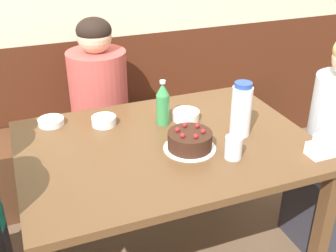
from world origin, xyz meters
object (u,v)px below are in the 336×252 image
(birthday_cake, at_px, (190,141))
(person_pale_blue_shirt, at_px, (101,119))
(bowl_rice_small, at_px, (186,115))
(napkin_holder, at_px, (321,147))
(bowl_side_dish, at_px, (51,122))
(glass_water_tall, at_px, (233,148))
(bench_seat, at_px, (121,153))
(bowl_soup_white, at_px, (104,121))
(person_grey_tee, at_px, (335,151))
(soju_bottle, at_px, (163,104))
(water_pitcher, at_px, (241,110))

(birthday_cake, height_order, person_pale_blue_shirt, person_pale_blue_shirt)
(bowl_rice_small, bearing_deg, person_pale_blue_shirt, 119.50)
(napkin_holder, distance_m, bowl_side_dish, 1.23)
(napkin_holder, height_order, bowl_rice_small, napkin_holder)
(glass_water_tall, bearing_deg, napkin_holder, -18.65)
(bench_seat, bearing_deg, bowl_soup_white, -110.79)
(bowl_rice_small, relative_size, person_grey_tee, 0.11)
(person_pale_blue_shirt, height_order, person_grey_tee, person_grey_tee)
(soju_bottle, relative_size, bowl_rice_small, 1.67)
(bowl_side_dish, bearing_deg, bench_seat, 46.33)
(birthday_cake, height_order, glass_water_tall, birthday_cake)
(water_pitcher, relative_size, person_grey_tee, 0.22)
(water_pitcher, relative_size, napkin_holder, 2.31)
(bowl_soup_white, bearing_deg, bowl_side_dish, 157.83)
(water_pitcher, height_order, glass_water_tall, water_pitcher)
(soju_bottle, bearing_deg, birthday_cake, -85.05)
(napkin_holder, xyz_separation_m, bowl_side_dish, (-1.01, 0.70, -0.02))
(birthday_cake, distance_m, person_grey_tee, 0.86)
(glass_water_tall, xyz_separation_m, person_pale_blue_shirt, (-0.35, 0.94, -0.25))
(soju_bottle, xyz_separation_m, person_grey_tee, (0.85, -0.27, -0.30))
(soju_bottle, height_order, bowl_side_dish, soju_bottle)
(bowl_rice_small, bearing_deg, glass_water_tall, -84.26)
(bowl_soup_white, xyz_separation_m, bowl_rice_small, (0.39, -0.09, 0.00))
(soju_bottle, bearing_deg, bowl_soup_white, 161.40)
(soju_bottle, height_order, bowl_soup_white, soju_bottle)
(bowl_soup_white, distance_m, person_grey_tee, 1.19)
(water_pitcher, height_order, soju_bottle, water_pitcher)
(bench_seat, distance_m, bowl_rice_small, 0.87)
(person_pale_blue_shirt, bearing_deg, birthday_cake, 14.58)
(soju_bottle, relative_size, bowl_soup_white, 1.90)
(bench_seat, xyz_separation_m, water_pitcher, (0.34, -0.88, 0.65))
(napkin_holder, height_order, person_pale_blue_shirt, person_pale_blue_shirt)
(bowl_rice_small, bearing_deg, water_pitcher, -53.90)
(bench_seat, distance_m, bowl_side_dish, 0.85)
(birthday_cake, xyz_separation_m, bowl_rice_small, (0.10, 0.27, -0.02))
(bowl_rice_small, bearing_deg, soju_bottle, -179.63)
(bowl_side_dish, distance_m, glass_water_tall, 0.88)
(bench_seat, xyz_separation_m, birthday_cake, (0.07, -0.92, 0.57))
(bowl_rice_small, xyz_separation_m, person_pale_blue_shirt, (-0.31, 0.55, -0.22))
(person_grey_tee, bearing_deg, napkin_holder, 36.11)
(bowl_soup_white, bearing_deg, person_grey_tee, -17.73)
(napkin_holder, bearing_deg, glass_water_tall, 161.35)
(water_pitcher, xyz_separation_m, soju_bottle, (-0.29, 0.23, -0.02))
(water_pitcher, bearing_deg, birthday_cake, -172.03)
(soju_bottle, bearing_deg, bench_seat, 94.50)
(bowl_side_dish, bearing_deg, person_grey_tee, -18.52)
(birthday_cake, xyz_separation_m, napkin_holder, (0.49, -0.25, -0.00))
(water_pitcher, relative_size, bowl_rice_small, 1.92)
(bowl_soup_white, bearing_deg, water_pitcher, -29.82)
(napkin_holder, relative_size, person_grey_tee, 0.09)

